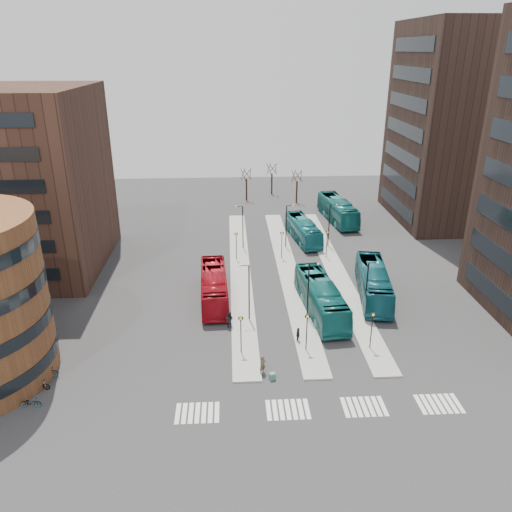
{
  "coord_description": "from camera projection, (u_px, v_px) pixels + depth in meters",
  "views": [
    {
      "loc": [
        -5.2,
        -26.97,
        25.91
      ],
      "look_at": [
        -2.41,
        23.14,
        5.0
      ],
      "focal_mm": 35.0,
      "sensor_mm": 36.0,
      "label": 1
    }
  ],
  "objects": [
    {
      "name": "teal_bus_d",
      "position": [
        338.0,
        210.0,
        80.53
      ],
      "size": [
        4.52,
        13.27,
        3.62
      ],
      "primitive_type": "imported",
      "rotation": [
        0.0,
        0.0,
        0.12
      ],
      "color": "#146462",
      "rests_on": "ground"
    },
    {
      "name": "sign_poles",
      "position": [
        292.0,
        277.0,
        55.44
      ],
      "size": [
        12.45,
        22.12,
        3.65
      ],
      "color": "black",
      "rests_on": "ground"
    },
    {
      "name": "teal_bus_c",
      "position": [
        373.0,
        283.0,
        55.73
      ],
      "size": [
        4.77,
        12.7,
        3.45
      ],
      "primitive_type": "imported",
      "rotation": [
        0.0,
        0.0,
        -0.15
      ],
      "color": "#135562",
      "rests_on": "ground"
    },
    {
      "name": "suitcase",
      "position": [
        272.0,
        376.0,
        42.14
      ],
      "size": [
        0.58,
        0.51,
        0.61
      ],
      "primitive_type": "cube",
      "rotation": [
        0.0,
        0.0,
        0.28
      ],
      "color": "navy",
      "rests_on": "ground"
    },
    {
      "name": "commuter_b",
      "position": [
        298.0,
        335.0,
        47.36
      ],
      "size": [
        0.46,
        0.93,
        1.53
      ],
      "primitive_type": "imported",
      "rotation": [
        0.0,
        0.0,
        1.67
      ],
      "color": "black",
      "rests_on": "ground"
    },
    {
      "name": "bare_trees",
      "position": [
        272.0,
        185.0,
        91.94
      ],
      "size": [
        10.97,
        8.14,
        5.9
      ],
      "color": "black",
      "rests_on": "ground"
    },
    {
      "name": "tower_far",
      "position": [
        468.0,
        125.0,
        77.05
      ],
      "size": [
        20.12,
        20.0,
        30.0
      ],
      "color": "#2F211A",
      "rests_on": "ground"
    },
    {
      "name": "bicycle_mid",
      "position": [
        40.0,
        385.0,
        40.82
      ],
      "size": [
        1.67,
        0.72,
        0.97
      ],
      "primitive_type": "imported",
      "rotation": [
        0.0,
        0.0,
        1.41
      ],
      "color": "gray",
      "rests_on": "ground"
    },
    {
      "name": "teal_bus_b",
      "position": [
        303.0,
        230.0,
        72.46
      ],
      "size": [
        4.23,
        11.37,
        3.09
      ],
      "primitive_type": "imported",
      "rotation": [
        0.0,
        0.0,
        0.15
      ],
      "color": "#166A71",
      "rests_on": "ground"
    },
    {
      "name": "crosswalk_stripes",
      "position": [
        323.0,
        408.0,
        38.86
      ],
      "size": [
        22.35,
        2.4,
        0.01
      ],
      "color": "silver",
      "rests_on": "ground"
    },
    {
      "name": "traveller",
      "position": [
        263.0,
        365.0,
        42.69
      ],
      "size": [
        0.78,
        0.76,
        1.8
      ],
      "primitive_type": "imported",
      "rotation": [
        0.0,
        0.0,
        0.74
      ],
      "color": "brown",
      "rests_on": "ground"
    },
    {
      "name": "teal_bus_a",
      "position": [
        321.0,
        297.0,
        52.43
      ],
      "size": [
        4.08,
        12.69,
        3.47
      ],
      "primitive_type": "imported",
      "rotation": [
        0.0,
        0.0,
        0.09
      ],
      "color": "#135F5E",
      "rests_on": "ground"
    },
    {
      "name": "commuter_c",
      "position": [
        318.0,
        310.0,
        51.48
      ],
      "size": [
        0.74,
        1.22,
        1.85
      ],
      "primitive_type": "imported",
      "rotation": [
        0.0,
        0.0,
        4.67
      ],
      "color": "black",
      "rests_on": "ground"
    },
    {
      "name": "bicycle_near",
      "position": [
        31.0,
        402.0,
        38.85
      ],
      "size": [
        1.65,
        0.65,
        0.85
      ],
      "primitive_type": "imported",
      "rotation": [
        0.0,
        0.0,
        1.52
      ],
      "color": "gray",
      "rests_on": "ground"
    },
    {
      "name": "lamp_posts",
      "position": [
        296.0,
        250.0,
        59.66
      ],
      "size": [
        14.04,
        20.24,
        6.12
      ],
      "color": "black",
      "rests_on": "ground"
    },
    {
      "name": "bicycle_far",
      "position": [
        47.0,
        372.0,
        42.37
      ],
      "size": [
        1.92,
        0.67,
        1.01
      ],
      "primitive_type": "imported",
      "rotation": [
        0.0,
        0.0,
        1.57
      ],
      "color": "gray",
      "rests_on": "ground"
    },
    {
      "name": "red_bus",
      "position": [
        214.0,
        286.0,
        55.11
      ],
      "size": [
        3.3,
        11.92,
        3.29
      ],
      "primitive_type": "imported",
      "rotation": [
        0.0,
        0.0,
        0.05
      ],
      "color": "#A40C18",
      "rests_on": "ground"
    },
    {
      "name": "ground",
      "position": [
        308.0,
        447.0,
        35.09
      ],
      "size": [
        160.0,
        160.0,
        0.0
      ],
      "primitive_type": "plane",
      "color": "#2A2A2D",
      "rests_on": "ground"
    },
    {
      "name": "commuter_a",
      "position": [
        229.0,
        320.0,
        49.79
      ],
      "size": [
        1.06,
        0.96,
        1.78
      ],
      "primitive_type": "imported",
      "rotation": [
        0.0,
        0.0,
        2.73
      ],
      "color": "black",
      "rests_on": "ground"
    },
    {
      "name": "island_left",
      "position": [
        240.0,
        272.0,
        62.51
      ],
      "size": [
        2.5,
        45.0,
        0.15
      ],
      "primitive_type": "cube",
      "color": "#969690",
      "rests_on": "ground"
    },
    {
      "name": "island_mid",
      "position": [
        288.0,
        270.0,
        62.81
      ],
      "size": [
        2.5,
        45.0,
        0.15
      ],
      "primitive_type": "cube",
      "color": "#969690",
      "rests_on": "ground"
    },
    {
      "name": "island_right",
      "position": [
        335.0,
        269.0,
        63.12
      ],
      "size": [
        2.5,
        45.0,
        0.15
      ],
      "primitive_type": "cube",
      "color": "#969690",
      "rests_on": "ground"
    }
  ]
}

